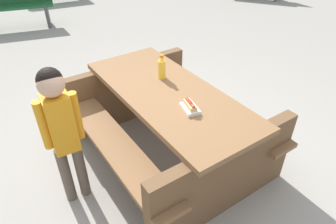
{
  "coord_description": "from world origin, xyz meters",
  "views": [
    {
      "loc": [
        1.41,
        -1.73,
        2.1
      ],
      "look_at": [
        0.0,
        0.0,
        0.52
      ],
      "focal_mm": 31.99,
      "sensor_mm": 36.0,
      "label": 1
    }
  ],
  "objects_px": {
    "picnic_table": "(168,119)",
    "hotdog_tray": "(190,107)",
    "park_bench_mid": "(12,5)",
    "child_in_coat": "(61,124)",
    "soda_bottle": "(162,68)"
  },
  "relations": [
    {
      "from": "hotdog_tray",
      "to": "park_bench_mid",
      "type": "bearing_deg",
      "value": 167.62
    },
    {
      "from": "child_in_coat",
      "to": "park_bench_mid",
      "type": "xyz_separation_m",
      "value": [
        -4.44,
        1.87,
        -0.33
      ]
    },
    {
      "from": "hotdog_tray",
      "to": "park_bench_mid",
      "type": "relative_size",
      "value": 0.14
    },
    {
      "from": "picnic_table",
      "to": "park_bench_mid",
      "type": "bearing_deg",
      "value": 168.18
    },
    {
      "from": "park_bench_mid",
      "to": "picnic_table",
      "type": "bearing_deg",
      "value": -11.82
    },
    {
      "from": "child_in_coat",
      "to": "soda_bottle",
      "type": "bearing_deg",
      "value": 85.05
    },
    {
      "from": "soda_bottle",
      "to": "child_in_coat",
      "type": "height_order",
      "value": "child_in_coat"
    },
    {
      "from": "picnic_table",
      "to": "hotdog_tray",
      "type": "relative_size",
      "value": 10.08
    },
    {
      "from": "picnic_table",
      "to": "hotdog_tray",
      "type": "height_order",
      "value": "hotdog_tray"
    },
    {
      "from": "park_bench_mid",
      "to": "child_in_coat",
      "type": "bearing_deg",
      "value": -22.89
    },
    {
      "from": "hotdog_tray",
      "to": "park_bench_mid",
      "type": "xyz_separation_m",
      "value": [
        -5.04,
        1.11,
        -0.33
      ]
    },
    {
      "from": "picnic_table",
      "to": "park_bench_mid",
      "type": "xyz_separation_m",
      "value": [
        -4.72,
        0.99,
        0.0
      ]
    },
    {
      "from": "soda_bottle",
      "to": "child_in_coat",
      "type": "bearing_deg",
      "value": -94.95
    },
    {
      "from": "picnic_table",
      "to": "park_bench_mid",
      "type": "relative_size",
      "value": 1.43
    },
    {
      "from": "hotdog_tray",
      "to": "soda_bottle",
      "type": "bearing_deg",
      "value": 152.61
    }
  ]
}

